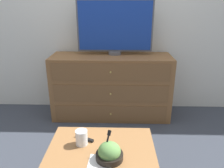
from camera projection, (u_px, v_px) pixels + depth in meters
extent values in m
plane|color=#383D47|center=(104.00, 105.00, 3.19)|extent=(12.00, 12.00, 0.00)
cube|color=silver|center=(103.00, 12.00, 2.76)|extent=(12.00, 0.05, 2.60)
cube|color=brown|center=(111.00, 86.00, 2.80)|extent=(1.48, 0.47, 0.80)
cube|color=brown|center=(111.00, 114.00, 2.67)|extent=(1.36, 0.01, 0.21)
sphere|color=tan|center=(111.00, 114.00, 2.66)|extent=(0.02, 0.02, 0.02)
cube|color=brown|center=(111.00, 94.00, 2.58)|extent=(1.36, 0.01, 0.21)
sphere|color=tan|center=(111.00, 94.00, 2.57)|extent=(0.02, 0.02, 0.02)
cube|color=brown|center=(111.00, 72.00, 2.48)|extent=(1.36, 0.01, 0.21)
sphere|color=tan|center=(111.00, 72.00, 2.48)|extent=(0.02, 0.02, 0.02)
cylinder|color=#515156|center=(115.00, 53.00, 2.72)|extent=(0.16, 0.16, 0.04)
cube|color=#515156|center=(115.00, 26.00, 2.62)|extent=(0.91, 0.04, 0.61)
cube|color=navy|center=(115.00, 26.00, 2.59)|extent=(0.87, 0.01, 0.57)
cube|color=#9E6B3D|center=(101.00, 149.00, 1.59)|extent=(0.77, 0.55, 0.02)
cylinder|color=brown|center=(64.00, 151.00, 1.89)|extent=(0.04, 0.04, 0.40)
cylinder|color=brown|center=(144.00, 153.00, 1.88)|extent=(0.04, 0.04, 0.40)
cylinder|color=black|center=(109.00, 156.00, 1.47)|extent=(0.19, 0.19, 0.04)
ellipsoid|color=#66994C|center=(109.00, 151.00, 1.45)|extent=(0.15, 0.15, 0.12)
cube|color=black|center=(106.00, 145.00, 1.45)|extent=(0.05, 0.08, 0.15)
cube|color=black|center=(109.00, 133.00, 1.45)|extent=(0.03, 0.03, 0.03)
cylinder|color=beige|center=(82.00, 140.00, 1.62)|extent=(0.08, 0.08, 0.07)
cylinder|color=white|center=(82.00, 137.00, 1.61)|extent=(0.09, 0.09, 0.11)
cube|color=white|center=(100.00, 162.00, 1.44)|extent=(0.16, 0.16, 0.00)
cube|color=black|center=(85.00, 138.00, 1.68)|extent=(0.15, 0.09, 0.02)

